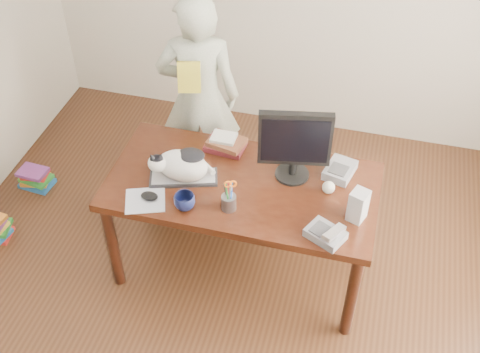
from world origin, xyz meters
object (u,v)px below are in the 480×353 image
object	(u,v)px
calculator	(340,170)
book_pile_b	(36,178)
keyboard	(184,178)
monitor	(295,143)
desk	(245,192)
mouse	(149,196)
speaker	(358,206)
person	(199,98)
cat	(180,165)
coffee_mug	(185,202)
baseball	(329,187)
pen_cup	(229,201)
book_stack	(226,143)
phone	(326,234)

from	to	relation	value
calculator	book_pile_b	xyz separation A→B (m)	(-2.27, 0.12, -0.71)
keyboard	monitor	size ratio (longest dim) A/B	0.91
desk	book_pile_b	size ratio (longest dim) A/B	6.20
mouse	speaker	xyz separation A→B (m)	(1.17, 0.15, 0.07)
mouse	calculator	distance (m)	1.14
mouse	person	size ratio (longest dim) A/B	0.08
keyboard	cat	bearing A→B (deg)	-171.64
speaker	calculator	distance (m)	0.37
calculator	book_pile_b	distance (m)	2.38
coffee_mug	book_pile_b	bearing A→B (deg)	156.76
baseball	pen_cup	bearing A→B (deg)	-152.33
monitor	coffee_mug	world-z (taller)	monitor
keyboard	book_stack	bearing A→B (deg)	46.66
desk	person	bearing A→B (deg)	127.28
coffee_mug	person	bearing A→B (deg)	103.12
pen_cup	speaker	bearing A→B (deg)	8.77
keyboard	pen_cup	size ratio (longest dim) A/B	2.00
cat	baseball	distance (m)	0.87
keyboard	pen_cup	bearing A→B (deg)	-44.33
pen_cup	phone	bearing A→B (deg)	-7.98
coffee_mug	speaker	size ratio (longest dim) A/B	0.61
baseball	calculator	world-z (taller)	baseball
desk	baseball	size ratio (longest dim) A/B	21.34
desk	book_stack	distance (m)	0.33
cat	book_stack	world-z (taller)	cat
monitor	calculator	size ratio (longest dim) A/B	1.99
cat	book_pile_b	bearing A→B (deg)	145.85
keyboard	coffee_mug	distance (m)	0.24
desk	pen_cup	xyz separation A→B (m)	(-0.02, -0.30, 0.21)
book_stack	baseball	bearing A→B (deg)	-11.01
speaker	person	world-z (taller)	person
speaker	book_pile_b	size ratio (longest dim) A/B	0.76
monitor	speaker	size ratio (longest dim) A/B	2.41
mouse	person	distance (m)	0.99
book_pile_b	coffee_mug	bearing A→B (deg)	-23.24
cat	baseball	size ratio (longest dim) A/B	5.12
calculator	coffee_mug	bearing A→B (deg)	-134.06
desk	mouse	size ratio (longest dim) A/B	13.50
keyboard	coffee_mug	size ratio (longest dim) A/B	3.55
cat	book_stack	xyz separation A→B (m)	(0.18, 0.35, -0.08)
pen_cup	calculator	world-z (taller)	pen_cup
phone	baseball	distance (m)	0.36
mouse	calculator	xyz separation A→B (m)	(1.03, 0.49, 0.01)
desk	person	xyz separation A→B (m)	(-0.50, 0.65, 0.17)
person	phone	bearing A→B (deg)	121.50
book_pile_b	baseball	bearing A→B (deg)	-7.55
calculator	book_pile_b	world-z (taller)	calculator
keyboard	monitor	distance (m)	0.70
phone	mouse	bearing A→B (deg)	-155.64
monitor	baseball	distance (m)	0.33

